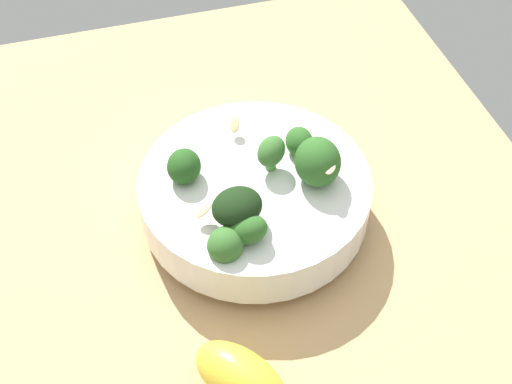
# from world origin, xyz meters

# --- Properties ---
(ground_plane) EXTENTS (0.69, 0.69, 0.05)m
(ground_plane) POSITION_xyz_m (0.00, 0.00, -0.02)
(ground_plane) COLOR tan
(bowl_of_broccoli) EXTENTS (0.21, 0.21, 0.10)m
(bowl_of_broccoli) POSITION_xyz_m (-0.01, -0.06, 0.04)
(bowl_of_broccoli) COLOR white
(bowl_of_broccoli) RESTS_ON ground_plane
(lemon_wedge) EXTENTS (0.09, 0.08, 0.04)m
(lemon_wedge) POSITION_xyz_m (-0.16, -0.00, 0.02)
(lemon_wedge) COLOR yellow
(lemon_wedge) RESTS_ON ground_plane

